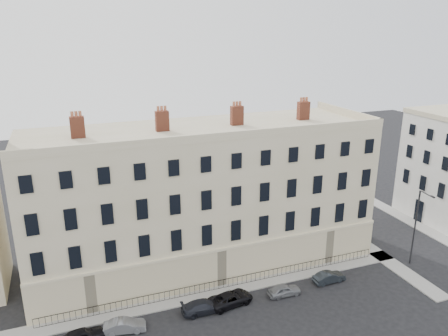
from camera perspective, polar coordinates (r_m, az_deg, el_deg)
The scene contains 13 objects.
ground at distance 43.36m, azimuth 10.42°, elevation -17.35°, with size 160.00×160.00×0.00m, color black.
terrace at distance 47.21m, azimuth -2.85°, elevation -3.67°, with size 36.22×12.22×17.00m.
pavement_terrace at distance 43.75m, azimuth -4.98°, elevation -16.64°, with size 48.00×2.00×0.12m, color gray.
pavement_east_return at distance 55.60m, azimuth 17.84°, elevation -9.50°, with size 2.00×24.00×0.12m, color gray.
pavement_adjacent at distance 63.20m, azimuth 23.92°, elevation -6.83°, with size 2.00×20.00×0.12m, color gray.
railings at distance 44.82m, azimuth -0.06°, elevation -14.88°, with size 35.00×0.04×0.96m.
car_a at distance 40.17m, azimuth -18.11°, elevation -20.14°, with size 1.49×3.71×1.26m, color black.
car_b at distance 40.41m, azimuth -12.85°, elevation -19.46°, with size 1.24×3.55×1.17m, color slate.
car_c at distance 41.72m, azimuth -2.67°, elevation -17.61°, with size 1.68×4.13×1.20m, color black.
car_d at distance 42.65m, azimuth 0.86°, elevation -16.69°, with size 2.01×4.36×1.21m, color black.
car_e at distance 44.27m, azimuth 7.87°, elevation -15.52°, with size 1.32×3.27×1.12m, color slate.
car_f at distance 47.06m, azimuth 13.55°, elevation -13.69°, with size 1.19×3.42×1.13m, color black.
streetlamp at distance 51.35m, azimuth 23.82°, elevation -6.75°, with size 0.42×1.85×8.56m.
Camera 1 is at (-19.34, -29.89, 24.76)m, focal length 35.00 mm.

